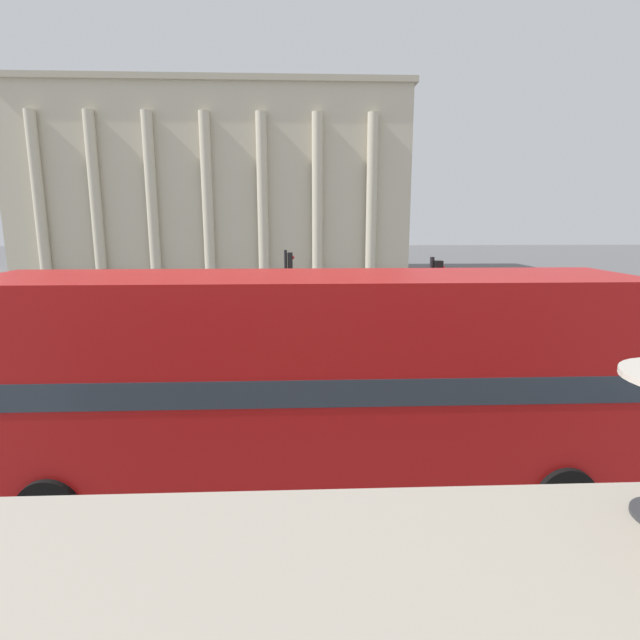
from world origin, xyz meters
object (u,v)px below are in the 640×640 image
Objects in this scene: plaza_building_left at (219,185)px; traffic_light_near at (433,309)px; traffic_light_mid at (288,283)px; pedestrian_black at (52,354)px; pedestrian_olive at (482,348)px; double_decker_bus at (311,375)px.

traffic_light_near is at bearing -72.94° from plaza_building_left.
plaza_building_left is 31.29m from traffic_light_mid.
traffic_light_near is 1.05× the size of traffic_light_mid.
pedestrian_black is (-11.22, 1.70, -1.62)m from traffic_light_near.
traffic_light_near is 2.44× the size of pedestrian_olive.
double_decker_bus is 11.39m from traffic_light_mid.
traffic_light_mid is 8.80m from pedestrian_black.
plaza_building_left is 35.63m from pedestrian_black.
plaza_building_left is 8.68× the size of traffic_light_near.
pedestrian_black is (-7.75, 6.41, -1.27)m from double_decker_bus.
traffic_light_mid is at bearing 121.69° from traffic_light_near.
plaza_building_left reaches higher than pedestrian_black.
double_decker_bus is at bearing -126.45° from traffic_light_near.
traffic_light_near is (11.22, -36.57, -5.69)m from plaza_building_left.
traffic_light_near is at bearing -66.79° from pedestrian_black.
traffic_light_near is (3.47, 4.70, 0.36)m from double_decker_bus.
double_decker_bus reaches higher than pedestrian_black.
plaza_building_left reaches higher than double_decker_bus.
double_decker_bus is 6.78× the size of pedestrian_olive.
double_decker_bus is at bearing -97.76° from pedestrian_black.
pedestrian_black is (0.00, -34.87, -7.31)m from plaza_building_left.
double_decker_bus is 42.43m from plaza_building_left.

